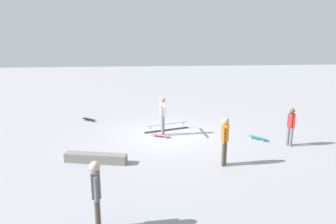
{
  "coord_description": "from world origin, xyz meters",
  "views": [
    {
      "loc": [
        1.22,
        12.99,
        4.37
      ],
      "look_at": [
        0.02,
        -0.25,
        1.0
      ],
      "focal_mm": 33.15,
      "sensor_mm": 36.0,
      "label": 1
    }
  ],
  "objects_px": {
    "grind_rail": "(167,127)",
    "bystander_grey_shirt": "(96,193)",
    "bystander_red_shirt": "(291,125)",
    "skateboard_main": "(160,135)",
    "skate_ledge": "(96,158)",
    "loose_skateboard_black": "(89,119)",
    "loose_skateboard_teal": "(258,138)",
    "skater_main": "(163,113)",
    "bystander_orange_shirt": "(225,139)"
  },
  "relations": [
    {
      "from": "grind_rail",
      "to": "bystander_grey_shirt",
      "type": "xyz_separation_m",
      "value": [
        2.21,
        7.44,
        0.82
      ]
    },
    {
      "from": "grind_rail",
      "to": "bystander_grey_shirt",
      "type": "height_order",
      "value": "bystander_grey_shirt"
    },
    {
      "from": "bystander_red_shirt",
      "to": "grind_rail",
      "type": "bearing_deg",
      "value": -143.61
    },
    {
      "from": "skateboard_main",
      "to": "grind_rail",
      "type": "bearing_deg",
      "value": -84.13
    },
    {
      "from": "skate_ledge",
      "to": "loose_skateboard_black",
      "type": "relative_size",
      "value": 2.91
    },
    {
      "from": "bystander_red_shirt",
      "to": "bystander_grey_shirt",
      "type": "bearing_deg",
      "value": -80.14
    },
    {
      "from": "skate_ledge",
      "to": "grind_rail",
      "type": "bearing_deg",
      "value": -128.76
    },
    {
      "from": "bystander_grey_shirt",
      "to": "loose_skateboard_teal",
      "type": "xyz_separation_m",
      "value": [
        -5.95,
        -5.79,
        -0.89
      ]
    },
    {
      "from": "skate_ledge",
      "to": "skater_main",
      "type": "height_order",
      "value": "skater_main"
    },
    {
      "from": "grind_rail",
      "to": "skate_ledge",
      "type": "distance_m",
      "value": 4.47
    },
    {
      "from": "skateboard_main",
      "to": "bystander_red_shirt",
      "type": "distance_m",
      "value": 5.36
    },
    {
      "from": "skateboard_main",
      "to": "loose_skateboard_teal",
      "type": "relative_size",
      "value": 1.09
    },
    {
      "from": "grind_rail",
      "to": "bystander_orange_shirt",
      "type": "distance_m",
      "value": 4.48
    },
    {
      "from": "bystander_red_shirt",
      "to": "loose_skateboard_black",
      "type": "distance_m",
      "value": 9.72
    },
    {
      "from": "skater_main",
      "to": "bystander_orange_shirt",
      "type": "distance_m",
      "value": 3.87
    },
    {
      "from": "skater_main",
      "to": "bystander_red_shirt",
      "type": "xyz_separation_m",
      "value": [
        -4.95,
        1.77,
        -0.13
      ]
    },
    {
      "from": "skateboard_main",
      "to": "bystander_red_shirt",
      "type": "relative_size",
      "value": 0.52
    },
    {
      "from": "grind_rail",
      "to": "bystander_orange_shirt",
      "type": "bearing_deg",
      "value": 93.17
    },
    {
      "from": "skateboard_main",
      "to": "bystander_orange_shirt",
      "type": "distance_m",
      "value": 3.84
    },
    {
      "from": "bystander_grey_shirt",
      "to": "grind_rail",
      "type": "bearing_deg",
      "value": -24.74
    },
    {
      "from": "loose_skateboard_teal",
      "to": "bystander_red_shirt",
      "type": "bearing_deg",
      "value": 8.01
    },
    {
      "from": "grind_rail",
      "to": "skate_ledge",
      "type": "relative_size",
      "value": 0.99
    },
    {
      "from": "bystander_orange_shirt",
      "to": "loose_skateboard_teal",
      "type": "bearing_deg",
      "value": 171.06
    },
    {
      "from": "bystander_orange_shirt",
      "to": "skate_ledge",
      "type": "bearing_deg",
      "value": -65.92
    },
    {
      "from": "bystander_red_shirt",
      "to": "skate_ledge",
      "type": "bearing_deg",
      "value": -108.13
    },
    {
      "from": "bystander_orange_shirt",
      "to": "loose_skateboard_teal",
      "type": "distance_m",
      "value": 3.38
    },
    {
      "from": "skateboard_main",
      "to": "skate_ledge",
      "type": "bearing_deg",
      "value": 74.25
    },
    {
      "from": "grind_rail",
      "to": "skate_ledge",
      "type": "bearing_deg",
      "value": 33.31
    },
    {
      "from": "skate_ledge",
      "to": "bystander_grey_shirt",
      "type": "height_order",
      "value": "bystander_grey_shirt"
    },
    {
      "from": "loose_skateboard_black",
      "to": "bystander_grey_shirt",
      "type": "bearing_deg",
      "value": 138.78
    },
    {
      "from": "skateboard_main",
      "to": "bystander_orange_shirt",
      "type": "height_order",
      "value": "bystander_orange_shirt"
    },
    {
      "from": "skateboard_main",
      "to": "bystander_grey_shirt",
      "type": "height_order",
      "value": "bystander_grey_shirt"
    },
    {
      "from": "bystander_grey_shirt",
      "to": "bystander_orange_shirt",
      "type": "bearing_deg",
      "value": -56.99
    },
    {
      "from": "skater_main",
      "to": "skate_ledge",
      "type": "bearing_deg",
      "value": -46.53
    },
    {
      "from": "skate_ledge",
      "to": "loose_skateboard_teal",
      "type": "distance_m",
      "value": 6.79
    },
    {
      "from": "skater_main",
      "to": "loose_skateboard_teal",
      "type": "height_order",
      "value": "skater_main"
    },
    {
      "from": "bystander_red_shirt",
      "to": "loose_skateboard_teal",
      "type": "relative_size",
      "value": 2.1
    },
    {
      "from": "bystander_orange_shirt",
      "to": "bystander_grey_shirt",
      "type": "height_order",
      "value": "bystander_grey_shirt"
    },
    {
      "from": "loose_skateboard_black",
      "to": "loose_skateboard_teal",
      "type": "height_order",
      "value": "same"
    },
    {
      "from": "bystander_grey_shirt",
      "to": "loose_skateboard_black",
      "type": "height_order",
      "value": "bystander_grey_shirt"
    },
    {
      "from": "skate_ledge",
      "to": "skater_main",
      "type": "bearing_deg",
      "value": -132.49
    },
    {
      "from": "skate_ledge",
      "to": "bystander_red_shirt",
      "type": "relative_size",
      "value": 1.41
    },
    {
      "from": "skate_ledge",
      "to": "loose_skateboard_teal",
      "type": "bearing_deg",
      "value": -164.31
    },
    {
      "from": "grind_rail",
      "to": "skateboard_main",
      "type": "distance_m",
      "value": 1.0
    },
    {
      "from": "bystander_grey_shirt",
      "to": "skate_ledge",
      "type": "bearing_deg",
      "value": 0.27
    },
    {
      "from": "loose_skateboard_black",
      "to": "loose_skateboard_teal",
      "type": "relative_size",
      "value": 1.02
    },
    {
      "from": "bystander_red_shirt",
      "to": "loose_skateboard_teal",
      "type": "height_order",
      "value": "bystander_red_shirt"
    },
    {
      "from": "skater_main",
      "to": "loose_skateboard_black",
      "type": "distance_m",
      "value": 4.63
    },
    {
      "from": "skateboard_main",
      "to": "bystander_red_shirt",
      "type": "height_order",
      "value": "bystander_red_shirt"
    },
    {
      "from": "skater_main",
      "to": "bystander_orange_shirt",
      "type": "bearing_deg",
      "value": 24.27
    }
  ]
}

